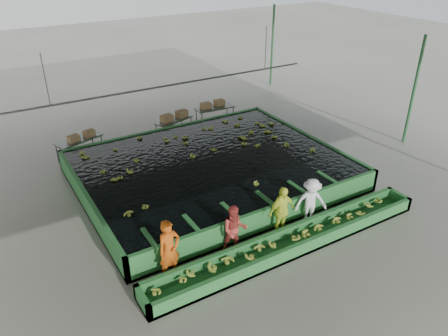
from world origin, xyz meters
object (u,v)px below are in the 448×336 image
worker_c (282,211)px  packing_table_left (80,148)px  worker_d (311,202)px  packing_table_mid (174,128)px  box_stack_left (82,139)px  box_stack_mid (175,119)px  box_stack_right (213,107)px  flotation_tank (211,170)px  packing_table_right (215,115)px  worker_b (235,230)px  sorting_trough (291,242)px  worker_a (169,250)px

worker_c → packing_table_left: (-4.14, 9.00, -0.43)m
worker_d → packing_table_mid: (-0.82, 9.05, -0.41)m
box_stack_left → box_stack_mid: (4.49, 0.14, -0.05)m
worker_d → box_stack_right: 9.63m
worker_c → box_stack_mid: size_ratio=1.22×
flotation_tank → box_stack_left: (-3.82, 4.64, 0.47)m
box_stack_mid → packing_table_right: bearing=7.8°
packing_table_right → box_stack_right: box_stack_right is taller
worker_b → box_stack_left: bearing=125.6°
packing_table_right → box_stack_mid: 2.49m
worker_b → worker_c: bearing=21.6°
worker_c → box_stack_mid: 9.10m
sorting_trough → packing_table_mid: (0.60, 9.85, 0.18)m
worker_d → packing_table_mid: worker_d is taller
worker_a → packing_table_right: bearing=44.3°
box_stack_right → packing_table_right: bearing=-45.8°
packing_table_mid → worker_d: bearing=-84.8°
packing_table_mid → flotation_tank: bearing=-97.2°
worker_d → packing_table_mid: bearing=119.3°
flotation_tank → worker_a: worker_a is taller
sorting_trough → worker_d: size_ratio=5.91×
packing_table_left → box_stack_mid: bearing=1.1°
worker_a → packing_table_left: bearing=81.7°
packing_table_mid → sorting_trough: bearing=-93.5°
worker_a → worker_c: 3.94m
worker_c → sorting_trough: bearing=-106.9°
flotation_tank → box_stack_mid: 4.85m
worker_b → box_stack_mid: bearing=97.6°
worker_a → packing_table_left: 9.01m
worker_b → packing_table_right: bearing=85.1°
sorting_trough → worker_c: bearing=77.3°
worker_b → box_stack_left: size_ratio=1.34×
flotation_tank → worker_a: size_ratio=5.29×
worker_a → box_stack_right: (6.79, 9.50, -0.04)m
packing_table_left → packing_table_right: 7.08m
box_stack_right → flotation_tank: bearing=-120.3°
packing_table_right → box_stack_mid: size_ratio=1.38×
flotation_tank → worker_d: 4.54m
worker_a → box_stack_left: worker_a is taller
flotation_tank → box_stack_left: size_ratio=8.14×
flotation_tank → box_stack_right: size_ratio=7.46×
worker_d → packing_table_left: worker_d is taller
box_stack_left → worker_b: bearing=-76.0°
box_stack_mid → box_stack_right: bearing=9.8°
sorting_trough → worker_b: 1.88m
packing_table_left → worker_d: bearing=-59.1°
flotation_tank → packing_table_right: (3.11, 5.12, 0.00)m
box_stack_mid → box_stack_right: 2.40m
packing_table_left → packing_table_mid: bearing=0.7°
worker_c → packing_table_mid: size_ratio=0.93×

